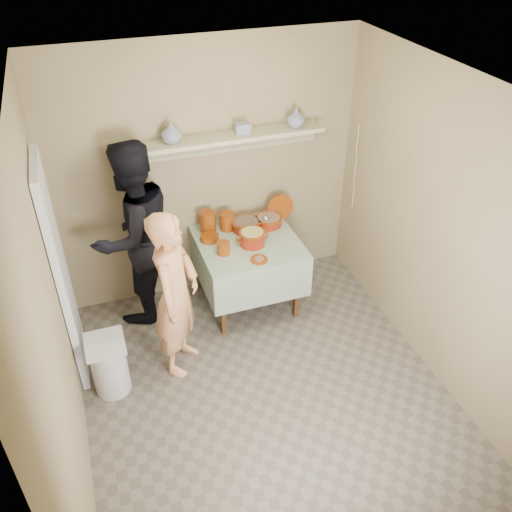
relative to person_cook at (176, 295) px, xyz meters
name	(u,v)px	position (x,y,z in m)	size (l,w,h in m)	color
ground	(268,397)	(0.60, -0.65, -0.79)	(3.50, 3.50, 0.00)	#645B4F
tile_panel	(62,275)	(-0.86, 0.30, 0.21)	(0.06, 0.70, 2.00)	silver
plate_stack_a	(208,221)	(0.53, 0.93, 0.08)	(0.16, 0.16, 0.21)	#6F2804
plate_stack_b	(227,221)	(0.72, 0.90, 0.06)	(0.15, 0.15, 0.18)	#6F2804
bowl_stack	(223,248)	(0.56, 0.49, 0.04)	(0.12, 0.12, 0.12)	#6F2804
empty_bowl	(210,238)	(0.50, 0.76, 0.00)	(0.18, 0.18, 0.05)	#6F2804
propped_lid	(280,208)	(1.30, 0.93, 0.09)	(0.28, 0.28, 0.02)	#6F2804
vase_right	(296,118)	(1.45, 0.96, 1.02)	(0.17, 0.17, 0.18)	navy
vase_left	(171,132)	(0.26, 0.97, 1.03)	(0.19, 0.19, 0.19)	navy
ceramic_box	(243,129)	(0.92, 0.97, 0.98)	(0.14, 0.10, 0.10)	navy
person_cook	(176,295)	(0.00, 0.00, 0.00)	(0.57, 0.38, 1.57)	tan
person_helper	(135,235)	(-0.20, 0.82, 0.14)	(0.90, 0.70, 1.85)	black
room_shell	(271,240)	(0.60, -0.65, 0.82)	(3.04, 3.54, 2.62)	#95815B
serving_table	(248,251)	(0.85, 0.63, -0.15)	(0.97, 0.97, 0.76)	#4C2D16
cazuela_meat_a	(246,224)	(0.90, 0.83, 0.03)	(0.30, 0.30, 0.10)	#701205
cazuela_meat_b	(269,220)	(1.14, 0.83, 0.03)	(0.28, 0.28, 0.10)	#701205
ladle	(266,218)	(1.10, 0.79, 0.08)	(0.08, 0.26, 0.19)	silver
cazuela_rice	(252,237)	(0.87, 0.55, 0.06)	(0.33, 0.25, 0.14)	#701205
front_plate	(259,260)	(0.84, 0.27, -0.02)	(0.16, 0.16, 0.03)	#6F2804
wall_shelf	(229,139)	(0.80, 1.00, 0.89)	(1.80, 0.25, 0.21)	tan
trash_bin	(109,365)	(-0.64, -0.12, -0.50)	(0.32, 0.32, 0.56)	silver
electrical_cord	(355,168)	(2.07, 0.83, 0.46)	(0.01, 0.05, 0.90)	silver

